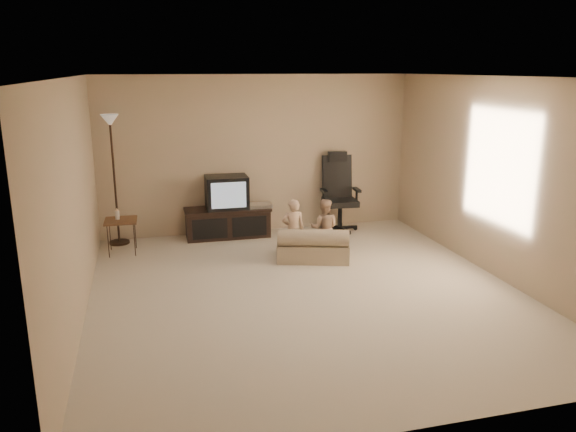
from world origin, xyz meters
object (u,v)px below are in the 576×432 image
(office_chair, at_px, (339,203))
(side_table, at_px, (120,221))
(toddler_left, at_px, (293,230))
(tv_stand, at_px, (228,212))
(floor_lamp, at_px, (112,151))
(toddler_right, at_px, (324,228))
(child_sofa, at_px, (313,247))

(office_chair, bearing_deg, side_table, -169.68)
(side_table, height_order, toddler_left, toddler_left)
(tv_stand, bearing_deg, floor_lamp, 179.01)
(side_table, height_order, floor_lamp, floor_lamp)
(toddler_left, bearing_deg, tv_stand, -54.82)
(side_table, relative_size, toddler_right, 0.81)
(side_table, xyz_separation_m, toddler_right, (2.77, -0.88, -0.06))
(office_chair, relative_size, child_sofa, 1.16)
(office_chair, distance_m, toddler_left, 1.69)
(office_chair, xyz_separation_m, toddler_right, (-0.66, -1.23, -0.04))
(tv_stand, distance_m, toddler_left, 1.51)
(tv_stand, relative_size, toddler_right, 1.64)
(tv_stand, distance_m, toddler_right, 1.74)
(tv_stand, xyz_separation_m, toddler_right, (1.16, -1.30, 0.01))
(tv_stand, xyz_separation_m, office_chair, (1.83, -0.07, 0.05))
(toddler_right, bearing_deg, child_sofa, 56.29)
(toddler_left, distance_m, toddler_right, 0.46)
(tv_stand, bearing_deg, side_table, -164.33)
(side_table, bearing_deg, office_chair, 5.90)
(toddler_left, bearing_deg, office_chair, -124.20)
(office_chair, xyz_separation_m, toddler_left, (-1.12, -1.27, -0.03))
(floor_lamp, bearing_deg, tv_stand, -2.02)
(child_sofa, bearing_deg, toddler_right, 51.95)
(floor_lamp, height_order, toddler_left, floor_lamp)
(office_chair, height_order, side_table, office_chair)
(floor_lamp, distance_m, toddler_right, 3.29)
(toddler_left, xyz_separation_m, toddler_right, (0.46, 0.03, -0.02))
(floor_lamp, bearing_deg, toddler_left, -30.39)
(tv_stand, xyz_separation_m, child_sofa, (0.96, -1.44, -0.21))
(floor_lamp, xyz_separation_m, toddler_left, (2.37, -1.39, -0.99))
(floor_lamp, height_order, toddler_right, floor_lamp)
(floor_lamp, bearing_deg, child_sofa, -29.64)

